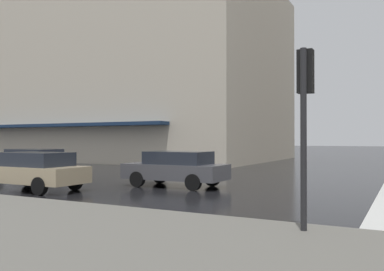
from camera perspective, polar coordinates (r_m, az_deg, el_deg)
name	(u,v)px	position (r m, az deg, el deg)	size (l,w,h in m)	color
haussmann_block_mid	(130,65)	(41.64, -8.61, 9.67)	(18.93, 28.27, 18.93)	beige
traffic_signal_post	(305,99)	(8.23, 15.48, 4.90)	(0.44, 0.30, 3.49)	#232326
car_dark_grey	(176,168)	(16.31, -2.24, -4.52)	(1.85, 4.10, 1.41)	#4C4C51
car_silver	(33,162)	(21.59, -21.36, -3.51)	(1.85, 4.10, 1.41)	#B7B7BC
car_champagne	(34,170)	(16.17, -21.16, -4.52)	(1.85, 4.10, 1.41)	tan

